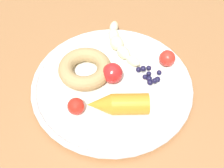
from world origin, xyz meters
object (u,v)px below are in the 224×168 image
(blueberry_pile, at_px, (149,75))
(tomato_far, at_px, (76,106))
(plate, at_px, (112,85))
(tomato_mid, at_px, (112,73))
(carrot_orange, at_px, (118,104))
(tomato_near, at_px, (167,58))
(donut, at_px, (85,69))
(dining_table, at_px, (96,109))
(banana, at_px, (119,43))

(blueberry_pile, distance_m, tomato_far, 0.17)
(tomato_far, bearing_deg, plate, -14.62)
(plate, bearing_deg, tomato_mid, 26.02)
(carrot_orange, height_order, tomato_mid, tomato_mid)
(tomato_near, bearing_deg, blueberry_pile, 164.75)
(tomato_near, bearing_deg, donut, 129.82)
(plate, height_order, tomato_near, tomato_near)
(dining_table, bearing_deg, tomato_near, -40.49)
(plate, relative_size, banana, 2.61)
(plate, bearing_deg, donut, 93.57)
(donut, relative_size, tomato_far, 3.38)
(plate, distance_m, banana, 0.11)
(carrot_orange, distance_m, tomato_mid, 0.08)
(plate, bearing_deg, blueberry_pile, -46.31)
(banana, xyz_separation_m, tomato_near, (0.01, -0.11, 0.00))
(dining_table, xyz_separation_m, blueberry_pile, (0.07, -0.09, 0.10))
(blueberry_pile, bearing_deg, dining_table, 127.71)
(carrot_orange, distance_m, blueberry_pile, 0.10)
(dining_table, bearing_deg, banana, 3.25)
(banana, distance_m, blueberry_pile, 0.11)
(plate, height_order, donut, donut)
(donut, distance_m, tomato_mid, 0.06)
(blueberry_pile, height_order, tomato_near, tomato_near)
(tomato_near, bearing_deg, banana, 94.24)
(dining_table, xyz_separation_m, tomato_near, (0.12, -0.11, 0.11))
(banana, relative_size, tomato_near, 3.66)
(carrot_orange, xyz_separation_m, donut, (0.05, 0.10, -0.00))
(banana, distance_m, tomato_far, 0.19)
(tomato_near, bearing_deg, tomato_far, 154.42)
(dining_table, distance_m, tomato_near, 0.20)
(dining_table, xyz_separation_m, tomato_far, (-0.07, -0.01, 0.11))
(blueberry_pile, bearing_deg, tomato_mid, 125.46)
(dining_table, height_order, donut, donut)
(tomato_far, bearing_deg, donut, 23.90)
(carrot_orange, bearing_deg, tomato_far, 122.43)
(carrot_orange, bearing_deg, banana, 29.11)
(donut, bearing_deg, tomato_far, -156.10)
(plate, distance_m, carrot_orange, 0.07)
(plate, distance_m, tomato_mid, 0.03)
(donut, xyz_separation_m, tomato_far, (-0.09, -0.04, 0.00))
(plate, xyz_separation_m, donut, (-0.00, 0.06, 0.02))
(blueberry_pile, distance_m, tomato_near, 0.06)
(dining_table, xyz_separation_m, tomato_mid, (0.03, -0.03, 0.12))
(tomato_near, relative_size, tomato_far, 1.05)
(dining_table, relative_size, tomato_far, 39.81)
(dining_table, xyz_separation_m, banana, (0.11, 0.01, 0.11))
(dining_table, height_order, banana, banana)
(banana, height_order, carrot_orange, carrot_orange)
(banana, bearing_deg, tomato_near, -85.76)
(banana, bearing_deg, donut, 168.25)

